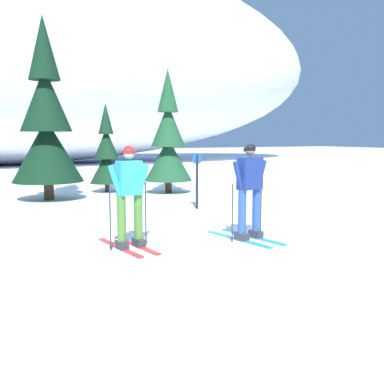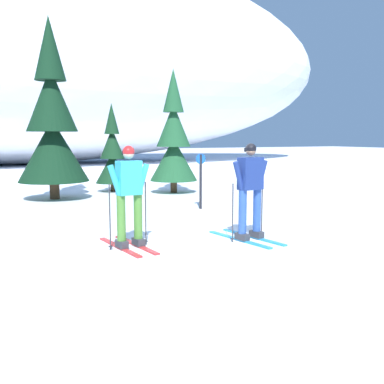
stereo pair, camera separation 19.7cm
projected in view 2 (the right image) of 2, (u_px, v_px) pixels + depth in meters
name	position (u px, v px, depth m)	size (l,w,h in m)	color
ground_plane	(209.00, 234.00, 8.93)	(120.00, 120.00, 0.00)	white
skier_navy_jacket	(250.00, 189.00, 8.30)	(0.84, 1.74, 1.82)	#2893CC
skier_cyan_jacket	(129.00, 195.00, 7.71)	(0.79, 1.63, 1.78)	red
pine_tree_center_left	(52.00, 124.00, 13.65)	(2.14, 2.14, 5.54)	#47301E
pine_tree_center_right	(112.00, 155.00, 15.67)	(1.19, 1.19, 3.09)	#47301E
pine_tree_far_right	(174.00, 142.00, 15.32)	(1.63, 1.63, 4.22)	#47301E
trail_marker_post	(201.00, 178.00, 11.94)	(0.28, 0.07, 1.49)	black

